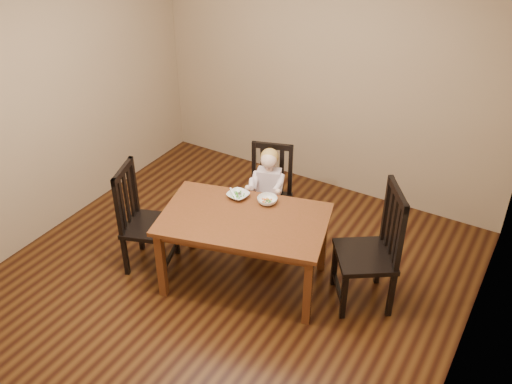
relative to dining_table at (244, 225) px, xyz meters
The scene contains 9 objects.
room 0.74m from the dining_table, 151.01° to the right, with size 4.01×4.01×2.71m.
dining_table is the anchor object (origin of this frame).
chair_child 0.78m from the dining_table, 102.59° to the left, with size 0.52×0.51×0.97m.
chair_left 0.97m from the dining_table, 165.38° to the right, with size 0.54×0.56×1.02m.
chair_right 1.09m from the dining_table, 18.14° to the left, with size 0.65×0.66×1.12m.
toddler 0.71m from the dining_table, 102.21° to the left, with size 0.30×0.37×0.51m, color silver, non-canonical shape.
bowl_peas 0.33m from the dining_table, 130.90° to the left, with size 0.18×0.18×0.05m, color white.
bowl_veg 0.32m from the dining_table, 78.28° to the left, with size 0.18×0.18×0.06m, color white.
fork 0.34m from the dining_table, 138.96° to the left, with size 0.11×0.08×0.05m.
Camera 1 is at (2.21, -3.27, 3.48)m, focal length 40.00 mm.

